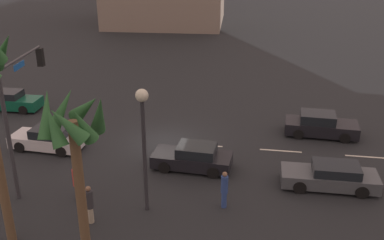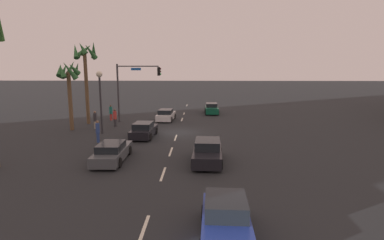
{
  "view_description": "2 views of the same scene",
  "coord_description": "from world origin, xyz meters",
  "px_view_note": "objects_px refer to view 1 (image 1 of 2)",
  "views": [
    {
      "loc": [
        -5.49,
        24.0,
        11.73
      ],
      "look_at": [
        -1.49,
        -0.5,
        1.39
      ],
      "focal_mm": 41.98,
      "sensor_mm": 36.0,
      "label": 1
    },
    {
      "loc": [
        -28.83,
        -2.16,
        6.23
      ],
      "look_at": [
        -1.72,
        -1.44,
        1.51
      ],
      "focal_mm": 28.74,
      "sensor_mm": 36.0,
      "label": 2
    }
  ],
  "objects_px": {
    "car_4": "(193,158)",
    "traffic_signal": "(20,100)",
    "car_2": "(48,139)",
    "pedestrian_1": "(224,189)",
    "pedestrian_3": "(77,181)",
    "streetlamp": "(143,127)",
    "palm_tree_0": "(73,133)",
    "car_3": "(10,101)",
    "pedestrian_0": "(90,204)",
    "car_1": "(331,176)",
    "car_0": "(320,125)"
  },
  "relations": [
    {
      "from": "car_4",
      "to": "traffic_signal",
      "type": "height_order",
      "value": "traffic_signal"
    },
    {
      "from": "car_2",
      "to": "pedestrian_1",
      "type": "bearing_deg",
      "value": 157.42
    },
    {
      "from": "car_2",
      "to": "pedestrian_3",
      "type": "relative_size",
      "value": 2.33
    },
    {
      "from": "traffic_signal",
      "to": "pedestrian_3",
      "type": "relative_size",
      "value": 3.53
    },
    {
      "from": "streetlamp",
      "to": "palm_tree_0",
      "type": "bearing_deg",
      "value": 66.4
    },
    {
      "from": "car_3",
      "to": "car_4",
      "type": "height_order",
      "value": "car_3"
    },
    {
      "from": "car_4",
      "to": "traffic_signal",
      "type": "bearing_deg",
      "value": 18.53
    },
    {
      "from": "car_3",
      "to": "car_4",
      "type": "distance_m",
      "value": 15.79
    },
    {
      "from": "traffic_signal",
      "to": "car_2",
      "type": "bearing_deg",
      "value": -77.1
    },
    {
      "from": "pedestrian_0",
      "to": "pedestrian_1",
      "type": "relative_size",
      "value": 0.99
    },
    {
      "from": "car_1",
      "to": "traffic_signal",
      "type": "xyz_separation_m",
      "value": [
        14.98,
        1.81,
        3.81
      ]
    },
    {
      "from": "streetlamp",
      "to": "palm_tree_0",
      "type": "distance_m",
      "value": 4.01
    },
    {
      "from": "car_1",
      "to": "pedestrian_1",
      "type": "distance_m",
      "value": 5.69
    },
    {
      "from": "car_0",
      "to": "car_4",
      "type": "relative_size",
      "value": 1.04
    },
    {
      "from": "car_3",
      "to": "pedestrian_0",
      "type": "xyz_separation_m",
      "value": [
        -10.74,
        12.17,
        0.33
      ]
    },
    {
      "from": "pedestrian_1",
      "to": "pedestrian_3",
      "type": "height_order",
      "value": "pedestrian_3"
    },
    {
      "from": "car_0",
      "to": "streetlamp",
      "type": "relative_size",
      "value": 0.77
    },
    {
      "from": "car_0",
      "to": "car_4",
      "type": "xyz_separation_m",
      "value": [
        7.16,
        5.52,
        -0.04
      ]
    },
    {
      "from": "car_0",
      "to": "car_3",
      "type": "bearing_deg",
      "value": -2.78
    },
    {
      "from": "car_2",
      "to": "car_3",
      "type": "height_order",
      "value": "car_3"
    },
    {
      "from": "pedestrian_1",
      "to": "pedestrian_3",
      "type": "relative_size",
      "value": 1.0
    },
    {
      "from": "car_1",
      "to": "car_4",
      "type": "xyz_separation_m",
      "value": [
        7.05,
        -0.85,
        0.03
      ]
    },
    {
      "from": "car_3",
      "to": "pedestrian_1",
      "type": "distance_m",
      "value": 19.2
    },
    {
      "from": "car_3",
      "to": "traffic_signal",
      "type": "relative_size",
      "value": 0.66
    },
    {
      "from": "car_3",
      "to": "palm_tree_0",
      "type": "bearing_deg",
      "value": 128.47
    },
    {
      "from": "traffic_signal",
      "to": "streetlamp",
      "type": "relative_size",
      "value": 1.12
    },
    {
      "from": "streetlamp",
      "to": "car_4",
      "type": "bearing_deg",
      "value": -109.05
    },
    {
      "from": "car_2",
      "to": "pedestrian_1",
      "type": "relative_size",
      "value": 2.34
    },
    {
      "from": "traffic_signal",
      "to": "palm_tree_0",
      "type": "bearing_deg",
      "value": 134.19
    },
    {
      "from": "car_2",
      "to": "traffic_signal",
      "type": "distance_m",
      "value": 5.35
    },
    {
      "from": "car_0",
      "to": "pedestrian_1",
      "type": "xyz_separation_m",
      "value": [
        5.16,
        8.99,
        0.31
      ]
    },
    {
      "from": "car_2",
      "to": "car_3",
      "type": "xyz_separation_m",
      "value": [
        5.59,
        -5.55,
        0.02
      ]
    },
    {
      "from": "car_4",
      "to": "pedestrian_0",
      "type": "relative_size",
      "value": 2.37
    },
    {
      "from": "car_1",
      "to": "pedestrian_3",
      "type": "xyz_separation_m",
      "value": [
        11.95,
        3.09,
        0.38
      ]
    },
    {
      "from": "pedestrian_1",
      "to": "palm_tree_0",
      "type": "distance_m",
      "value": 7.88
    },
    {
      "from": "car_3",
      "to": "streetlamp",
      "type": "distance_m",
      "value": 17.18
    },
    {
      "from": "car_4",
      "to": "pedestrian_1",
      "type": "xyz_separation_m",
      "value": [
        -2.01,
        3.47,
        0.35
      ]
    },
    {
      "from": "car_3",
      "to": "car_4",
      "type": "bearing_deg",
      "value": 155.45
    },
    {
      "from": "car_1",
      "to": "streetlamp",
      "type": "distance_m",
      "value": 9.81
    },
    {
      "from": "traffic_signal",
      "to": "pedestrian_0",
      "type": "height_order",
      "value": "traffic_signal"
    },
    {
      "from": "traffic_signal",
      "to": "pedestrian_3",
      "type": "xyz_separation_m",
      "value": [
        -3.03,
        1.28,
        -3.44
      ]
    },
    {
      "from": "car_0",
      "to": "pedestrian_1",
      "type": "height_order",
      "value": "pedestrian_1"
    },
    {
      "from": "car_1",
      "to": "palm_tree_0",
      "type": "height_order",
      "value": "palm_tree_0"
    },
    {
      "from": "pedestrian_1",
      "to": "car_3",
      "type": "bearing_deg",
      "value": -31.5
    },
    {
      "from": "pedestrian_0",
      "to": "palm_tree_0",
      "type": "relative_size",
      "value": 0.26
    },
    {
      "from": "car_0",
      "to": "pedestrian_3",
      "type": "xyz_separation_m",
      "value": [
        12.07,
        9.46,
        0.3
      ]
    },
    {
      "from": "car_3",
      "to": "car_4",
      "type": "xyz_separation_m",
      "value": [
        -14.37,
        6.56,
        -0.01
      ]
    },
    {
      "from": "car_2",
      "to": "palm_tree_0",
      "type": "bearing_deg",
      "value": 123.44
    },
    {
      "from": "car_3",
      "to": "car_4",
      "type": "relative_size",
      "value": 1.0
    },
    {
      "from": "car_4",
      "to": "streetlamp",
      "type": "bearing_deg",
      "value": 70.95
    }
  ]
}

